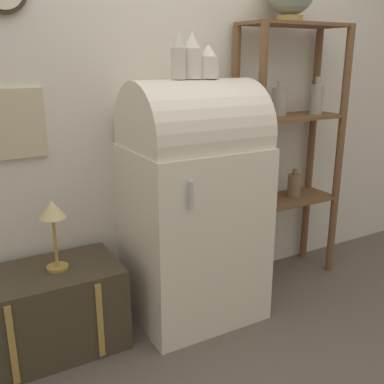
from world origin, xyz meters
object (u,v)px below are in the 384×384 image
at_px(vase_right, 208,63).
at_px(suitcase_trunk, 48,311).
at_px(refrigerator, 193,200).
at_px(vase_left, 178,57).
at_px(vase_center, 192,57).
at_px(desk_lamp, 53,217).

bearing_deg(vase_right, suitcase_trunk, 176.85).
bearing_deg(vase_right, refrigerator, 175.38).
relative_size(refrigerator, vase_left, 5.77).
height_order(refrigerator, vase_center, vase_center).
relative_size(suitcase_trunk, vase_right, 4.31).
xyz_separation_m(refrigerator, suitcase_trunk, (-0.84, 0.04, -0.48)).
bearing_deg(refrigerator, suitcase_trunk, 177.00).
xyz_separation_m(refrigerator, vase_left, (-0.09, -0.01, 0.77)).
bearing_deg(suitcase_trunk, vase_center, -3.02).
xyz_separation_m(refrigerator, vase_center, (-0.01, 0.00, 0.77)).
distance_m(refrigerator, vase_left, 0.78).
distance_m(vase_left, vase_right, 0.18).
xyz_separation_m(vase_left, desk_lamp, (-0.68, 0.05, -0.75)).
height_order(refrigerator, vase_left, vase_left).
xyz_separation_m(vase_left, vase_right, (0.18, 0.00, -0.03)).
distance_m(suitcase_trunk, desk_lamp, 0.51).
relative_size(vase_left, desk_lamp, 0.65).
height_order(suitcase_trunk, desk_lamp, desk_lamp).
distance_m(vase_left, vase_center, 0.09).
relative_size(refrigerator, desk_lamp, 3.75).
distance_m(suitcase_trunk, vase_center, 1.51).
xyz_separation_m(vase_center, vase_right, (0.09, -0.01, -0.03)).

